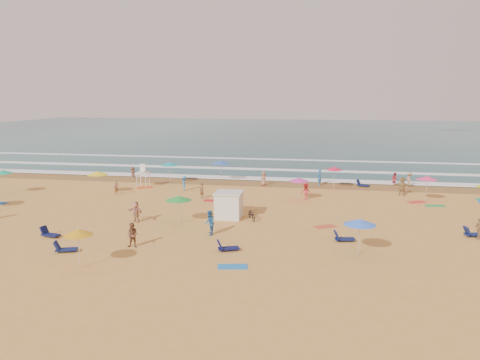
# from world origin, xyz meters

# --- Properties ---
(ground) EXTENTS (220.00, 220.00, 0.00)m
(ground) POSITION_xyz_m (0.00, 0.00, 0.00)
(ground) COLOR gold
(ground) RESTS_ON ground
(ocean) EXTENTS (220.00, 140.00, 0.18)m
(ocean) POSITION_xyz_m (0.00, 84.00, 0.00)
(ocean) COLOR #0C4756
(ocean) RESTS_ON ground
(wet_sand) EXTENTS (220.00, 220.00, 0.00)m
(wet_sand) POSITION_xyz_m (0.00, 12.50, 0.01)
(wet_sand) COLOR olive
(wet_sand) RESTS_ON ground
(surf_foam) EXTENTS (200.00, 18.70, 0.05)m
(surf_foam) POSITION_xyz_m (0.00, 21.32, 0.10)
(surf_foam) COLOR white
(surf_foam) RESTS_ON ground
(cabana) EXTENTS (2.00, 2.00, 2.00)m
(cabana) POSITION_xyz_m (-1.21, -2.75, 1.00)
(cabana) COLOR silver
(cabana) RESTS_ON ground
(cabana_roof) EXTENTS (2.20, 2.20, 0.12)m
(cabana_roof) POSITION_xyz_m (-1.21, -2.75, 2.06)
(cabana_roof) COLOR silver
(cabana_roof) RESTS_ON cabana
(bicycle) EXTENTS (1.26, 1.85, 0.92)m
(bicycle) POSITION_xyz_m (0.69, -3.05, 0.46)
(bicycle) COLOR black
(bicycle) RESTS_ON ground
(lifeguard_stand) EXTENTS (1.20, 1.20, 2.10)m
(lifeguard_stand) POSITION_xyz_m (-12.84, 8.20, 1.05)
(lifeguard_stand) COLOR white
(lifeguard_stand) RESTS_ON ground
(beach_umbrellas) EXTENTS (53.35, 31.52, 0.72)m
(beach_umbrellas) POSITION_xyz_m (0.08, 0.69, 2.13)
(beach_umbrellas) COLOR #EDA613
(beach_umbrellas) RESTS_ON ground
(loungers) EXTENTS (36.99, 26.28, 0.34)m
(loungers) POSITION_xyz_m (6.66, -5.17, 0.17)
(loungers) COLOR #0F184C
(loungers) RESTS_ON ground
(towels) EXTENTS (47.96, 25.63, 0.03)m
(towels) POSITION_xyz_m (-2.69, -3.02, 0.01)
(towels) COLOR #AF152B
(towels) RESTS_ON ground
(beachgoers) EXTENTS (37.12, 26.61, 2.08)m
(beachgoers) POSITION_xyz_m (1.06, 3.46, 0.79)
(beachgoers) COLOR brown
(beachgoers) RESTS_ON ground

